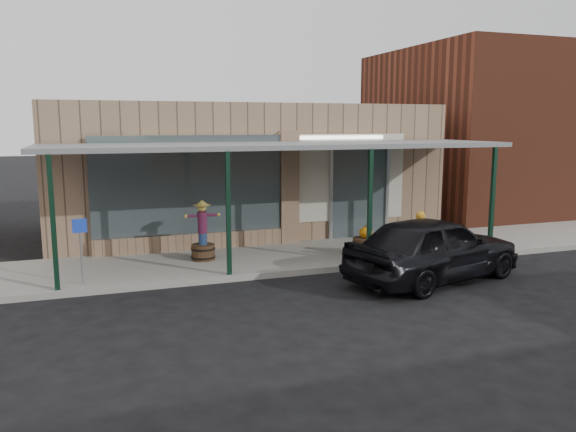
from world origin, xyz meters
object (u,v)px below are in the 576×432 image
object	(u,v)px
barrel_scarecrow	(203,240)
barrel_pumpkin	(365,244)
handicap_sign	(81,242)
parked_sedan	(434,248)

from	to	relation	value
barrel_scarecrow	barrel_pumpkin	distance (m)	4.30
barrel_pumpkin	handicap_sign	bearing A→B (deg)	-175.86
barrel_pumpkin	parked_sedan	bearing A→B (deg)	-76.25
handicap_sign	barrel_scarecrow	bearing A→B (deg)	15.02
barrel_pumpkin	handicap_sign	distance (m)	7.15
barrel_scarecrow	barrel_pumpkin	xyz separation A→B (m)	(4.20, -0.86, -0.24)
parked_sedan	barrel_scarecrow	bearing A→B (deg)	40.68
barrel_scarecrow	handicap_sign	bearing A→B (deg)	-173.95
barrel_pumpkin	handicap_sign	size ratio (longest dim) A/B	0.58
barrel_pumpkin	parked_sedan	distance (m)	2.41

